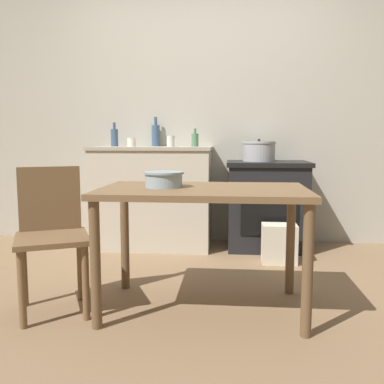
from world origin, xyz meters
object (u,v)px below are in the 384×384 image
object	(u,v)px
cup_center_left	(171,141)
chair	(51,233)
bottle_left	(156,135)
bottle_mid_left	(195,140)
mixing_bowl_large	(164,179)
bottle_far_left	(114,137)
work_table	(203,205)
stove	(267,205)
flour_sack	(279,244)
cup_center	(132,142)
stock_pot	(259,151)

from	to	relation	value
cup_center_left	chair	bearing A→B (deg)	-108.80
bottle_left	bottle_mid_left	distance (m)	0.43
bottle_mid_left	cup_center_left	world-z (taller)	bottle_mid_left
mixing_bowl_large	bottle_far_left	size ratio (longest dim) A/B	1.03
work_table	mixing_bowl_large	bearing A→B (deg)	176.46
bottle_mid_left	stove	bearing A→B (deg)	-2.95
flour_sack	cup_center	world-z (taller)	cup_center
stove	flour_sack	xyz separation A→B (m)	(0.07, -0.48, -0.25)
stove	bottle_left	bearing A→B (deg)	169.25
work_table	stock_pot	bearing A→B (deg)	75.02
work_table	flour_sack	xyz separation A→B (m)	(0.56, 1.02, -0.47)
chair	cup_center_left	bearing A→B (deg)	46.34
flour_sack	mixing_bowl_large	world-z (taller)	mixing_bowl_large
flour_sack	bottle_left	bearing A→B (deg)	148.90
bottle_far_left	bottle_left	xyz separation A→B (m)	(0.39, 0.09, 0.02)
mixing_bowl_large	cup_center	xyz separation A→B (m)	(-0.52, 1.43, 0.20)
stock_pot	cup_center_left	distance (m)	0.81
bottle_mid_left	stock_pot	bearing A→B (deg)	-0.41
work_table	bottle_mid_left	size ratio (longest dim) A/B	7.15
mixing_bowl_large	bottle_left	size ratio (longest dim) A/B	0.83
work_table	stove	bearing A→B (deg)	71.89
stock_pot	stove	bearing A→B (deg)	-20.46
work_table	bottle_mid_left	xyz separation A→B (m)	(-0.18, 1.54, 0.37)
flour_sack	bottle_left	world-z (taller)	bottle_left
stove	cup_center	size ratio (longest dim) A/B	10.05
chair	bottle_mid_left	distance (m)	1.84
work_table	stock_pot	world-z (taller)	stock_pot
stove	chair	world-z (taller)	chair
work_table	bottle_left	distance (m)	1.85
stock_pot	bottle_mid_left	world-z (taller)	bottle_mid_left
mixing_bowl_large	bottle_left	distance (m)	1.74
stock_pot	mixing_bowl_large	size ratio (longest dim) A/B	1.31
flour_sack	stock_pot	xyz separation A→B (m)	(-0.15, 0.51, 0.74)
chair	mixing_bowl_large	distance (m)	0.73
bottle_mid_left	cup_center	world-z (taller)	bottle_mid_left
flour_sack	stock_pot	size ratio (longest dim) A/B	1.04
chair	bottle_left	bearing A→B (deg)	55.29
work_table	flour_sack	distance (m)	1.25
flour_sack	bottle_left	distance (m)	1.59
work_table	chair	size ratio (longest dim) A/B	1.41
chair	flour_sack	xyz separation A→B (m)	(1.44, 1.09, -0.30)
flour_sack	bottle_far_left	distance (m)	1.85
cup_center_left	cup_center	size ratio (longest dim) A/B	1.23
stove	bottle_mid_left	xyz separation A→B (m)	(-0.67, 0.03, 0.60)
stove	cup_center_left	xyz separation A→B (m)	(-0.88, -0.11, 0.58)
chair	cup_center_left	world-z (taller)	cup_center_left
stove	bottle_left	distance (m)	1.26
stock_pot	bottle_left	xyz separation A→B (m)	(-0.99, 0.17, 0.15)
flour_sack	work_table	bearing A→B (deg)	-118.59
stove	work_table	distance (m)	1.59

